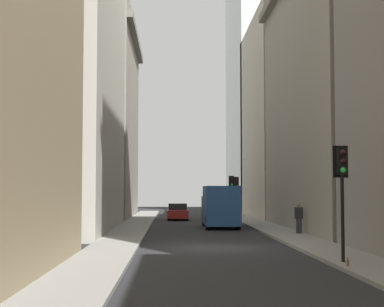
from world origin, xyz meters
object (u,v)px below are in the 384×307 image
Objects in this scene: delivery_truck at (220,206)px; traffic_light_far_junction at (232,186)px; pedestrian at (299,217)px; discarded_bottle at (348,263)px; sedan_red at (178,212)px; traffic_light_foreground at (342,176)px; traffic_light_midblock at (236,188)px.

traffic_light_far_junction reaches higher than delivery_truck.
pedestrian is at bearing -153.94° from delivery_truck.
pedestrian reaches higher than discarded_bottle.
traffic_light_far_junction is (6.03, -5.34, 2.30)m from sedan_red.
delivery_truck is 21.39m from traffic_light_foreground.
traffic_light_foreground is (-32.38, -5.23, 2.37)m from sedan_red.
traffic_light_midblock is 13.43× the size of discarded_bottle.
pedestrian is at bearing -177.12° from traffic_light_far_junction.
traffic_light_far_junction is at bearing -0.16° from traffic_light_foreground.
delivery_truck is 12.45m from traffic_light_midblock.
discarded_bottle is (-14.59, 1.55, -0.83)m from pedestrian.
pedestrian is at bearing -160.81° from sedan_red.
discarded_bottle is at bearing -171.45° from sedan_red.
delivery_truck is 1.78× the size of traffic_light_midblock.
traffic_light_foreground is 14.61× the size of discarded_bottle.
traffic_light_midblock is 20.02m from pedestrian.
delivery_truck is 23.93× the size of discarded_bottle.
traffic_light_far_junction is 25.08m from pedestrian.
delivery_truck is 22.50m from discarded_bottle.
pedestrian is 14.69m from discarded_bottle.
pedestrian is at bearing -5.79° from traffic_light_foreground.
sedan_red is 33.92m from discarded_bottle.
sedan_red is at bearing 14.05° from delivery_truck.
discarded_bottle is at bearing 179.69° from traffic_light_midblock.
delivery_truck is at bearing -165.95° from sedan_red.
delivery_truck is at bearing 171.61° from traffic_light_far_junction.
traffic_light_midblock is (33.33, 0.00, -0.24)m from traffic_light_foreground.
traffic_light_foreground is at bearing -170.82° from sedan_red.
sedan_red is at bearing 9.18° from traffic_light_foreground.
delivery_truck is 8.65m from pedestrian.
traffic_light_foreground is (-21.19, -2.43, 1.58)m from delivery_truck.
traffic_light_midblock is at bearing 178.77° from traffic_light_far_junction.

